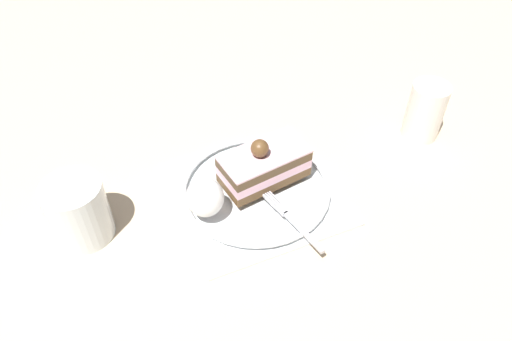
% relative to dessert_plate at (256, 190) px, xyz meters
% --- Properties ---
extents(ground_plane, '(2.40, 2.40, 0.00)m').
position_rel_dessert_plate_xyz_m(ground_plane, '(0.03, 0.01, -0.01)').
color(ground_plane, beige).
extents(dessert_plate, '(0.23, 0.23, 0.02)m').
position_rel_dessert_plate_xyz_m(dessert_plate, '(0.00, 0.00, 0.00)').
color(dessert_plate, white).
rests_on(dessert_plate, ground_plane).
extents(cake_slice, '(0.08, 0.13, 0.07)m').
position_rel_dessert_plate_xyz_m(cake_slice, '(0.01, -0.02, 0.03)').
color(cake_slice, brown).
rests_on(cake_slice, dessert_plate).
extents(whipped_cream_dollop, '(0.05, 0.05, 0.05)m').
position_rel_dessert_plate_xyz_m(whipped_cream_dollop, '(-0.02, 0.08, 0.03)').
color(whipped_cream_dollop, white).
rests_on(whipped_cream_dollop, dessert_plate).
extents(fork, '(0.12, 0.04, 0.00)m').
position_rel_dessert_plate_xyz_m(fork, '(-0.07, -0.02, 0.01)').
color(fork, silver).
rests_on(fork, dessert_plate).
extents(drink_glass_near, '(0.06, 0.06, 0.09)m').
position_rel_dessert_plate_xyz_m(drink_glass_near, '(0.04, -0.28, 0.03)').
color(drink_glass_near, white).
rests_on(drink_glass_near, ground_plane).
extents(drink_glass_far, '(0.07, 0.07, 0.08)m').
position_rel_dessert_plate_xyz_m(drink_glass_far, '(0.01, 0.23, 0.03)').
color(drink_glass_far, silver).
rests_on(drink_glass_far, ground_plane).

